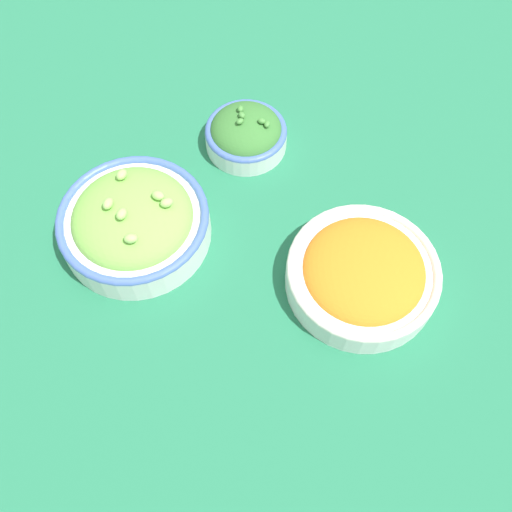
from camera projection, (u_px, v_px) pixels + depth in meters
name	position (u px, v px, depth m)	size (l,w,h in m)	color
ground_plane	(256.00, 266.00, 0.80)	(3.00, 3.00, 0.00)	#23704C
bowl_carrots	(363.00, 273.00, 0.76)	(0.20, 0.20, 0.06)	white
bowl_lettuce	(134.00, 222.00, 0.79)	(0.21, 0.21, 0.09)	white
bowl_broccoli	(246.00, 133.00, 0.88)	(0.13, 0.13, 0.07)	white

